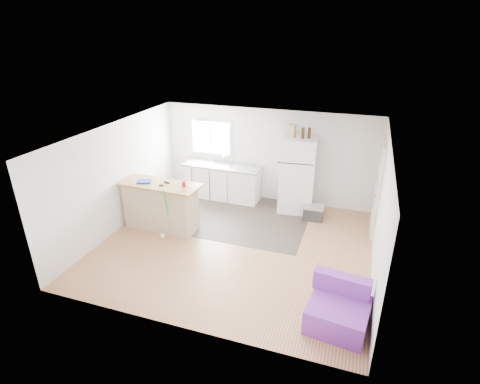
% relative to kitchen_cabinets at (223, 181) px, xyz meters
% --- Properties ---
extents(room, '(5.51, 5.01, 2.41)m').
position_rel_kitchen_cabinets_xyz_m(room, '(1.12, -2.18, 0.73)').
color(room, '#8E5E3B').
rests_on(room, ground).
extents(vinyl_zone, '(4.05, 2.50, 0.00)m').
position_rel_kitchen_cabinets_xyz_m(vinyl_zone, '(0.40, -0.93, -0.47)').
color(vinyl_zone, '#382F2A').
rests_on(vinyl_zone, floor).
extents(window, '(1.18, 0.06, 0.98)m').
position_rel_kitchen_cabinets_xyz_m(window, '(-0.43, 0.31, 1.08)').
color(window, white).
rests_on(window, back_wall).
extents(interior_door, '(0.11, 0.92, 2.10)m').
position_rel_kitchen_cabinets_xyz_m(interior_door, '(3.85, -0.63, 0.55)').
color(interior_door, white).
rests_on(interior_door, right_wall).
extents(ceiling_fixture, '(0.30, 0.30, 0.07)m').
position_rel_kitchen_cabinets_xyz_m(ceiling_fixture, '(-0.08, -0.98, 1.89)').
color(ceiling_fixture, white).
rests_on(ceiling_fixture, ceiling).
extents(kitchen_cabinets, '(2.08, 0.71, 1.20)m').
position_rel_kitchen_cabinets_xyz_m(kitchen_cabinets, '(0.00, 0.00, 0.00)').
color(kitchen_cabinets, white).
rests_on(kitchen_cabinets, floor).
extents(peninsula, '(1.81, 0.76, 1.10)m').
position_rel_kitchen_cabinets_xyz_m(peninsula, '(-0.71, -1.99, 0.09)').
color(peninsula, '#C7B58F').
rests_on(peninsula, floor).
extents(refrigerator, '(0.90, 0.86, 1.87)m').
position_rel_kitchen_cabinets_xyz_m(refrigerator, '(1.99, -0.09, 0.47)').
color(refrigerator, white).
rests_on(refrigerator, floor).
extents(cooler, '(0.49, 0.34, 0.37)m').
position_rel_kitchen_cabinets_xyz_m(cooler, '(2.51, -0.50, -0.28)').
color(cooler, '#2B2C2E').
rests_on(cooler, floor).
extents(purple_seat, '(0.98, 0.94, 0.73)m').
position_rel_kitchen_cabinets_xyz_m(purple_seat, '(3.38, -3.83, -0.20)').
color(purple_seat, purple).
rests_on(purple_seat, floor).
extents(cleaner_jug, '(0.17, 0.14, 0.35)m').
position_rel_kitchen_cabinets_xyz_m(cleaner_jug, '(-0.49, -2.21, -0.32)').
color(cleaner_jug, white).
rests_on(cleaner_jug, floor).
extents(mop, '(0.23, 0.34, 1.21)m').
position_rel_kitchen_cabinets_xyz_m(mop, '(-0.44, -2.39, -0.24)').
color(mop, green).
rests_on(mop, floor).
extents(red_cup, '(0.10, 0.10, 0.12)m').
position_rel_kitchen_cabinets_xyz_m(red_cup, '(-0.11, -1.98, 0.69)').
color(red_cup, red).
rests_on(red_cup, peninsula).
extents(blue_tray, '(0.36, 0.32, 0.04)m').
position_rel_kitchen_cabinets_xyz_m(blue_tray, '(-1.05, -2.04, 0.65)').
color(blue_tray, '#132EB7').
rests_on(blue_tray, peninsula).
extents(tool_a, '(0.15, 0.08, 0.03)m').
position_rel_kitchen_cabinets_xyz_m(tool_a, '(-0.56, -1.91, 0.64)').
color(tool_a, black).
rests_on(tool_a, peninsula).
extents(tool_b, '(0.10, 0.05, 0.03)m').
position_rel_kitchen_cabinets_xyz_m(tool_b, '(-0.59, -2.10, 0.64)').
color(tool_b, black).
rests_on(tool_b, peninsula).
extents(cardboard_box, '(0.22, 0.17, 0.30)m').
position_rel_kitchen_cabinets_xyz_m(cardboard_box, '(1.80, -0.12, 1.55)').
color(cardboard_box, tan).
rests_on(cardboard_box, refrigerator).
extents(bottle_left, '(0.09, 0.09, 0.25)m').
position_rel_kitchen_cabinets_xyz_m(bottle_left, '(2.07, -0.16, 1.53)').
color(bottle_left, '#3D220B').
rests_on(bottle_left, refrigerator).
extents(bottle_right, '(0.09, 0.09, 0.25)m').
position_rel_kitchen_cabinets_xyz_m(bottle_right, '(2.21, -0.10, 1.53)').
color(bottle_right, '#3D220B').
rests_on(bottle_right, refrigerator).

